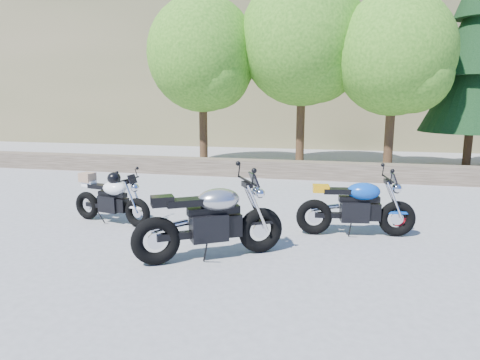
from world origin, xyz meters
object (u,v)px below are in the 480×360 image
blue_bike (357,207)px  backpack (401,215)px  white_bike (111,198)px  silver_bike (211,222)px

blue_bike → backpack: blue_bike is taller
white_bike → backpack: 5.43m
silver_bike → white_bike: size_ratio=1.16×
white_bike → backpack: bearing=24.6°
blue_bike → backpack: size_ratio=5.44×
white_bike → blue_bike: bearing=16.3°
silver_bike → blue_bike: size_ratio=1.01×
white_bike → silver_bike: bearing=-16.3°
silver_bike → backpack: 3.83m
blue_bike → silver_bike: bearing=-151.4°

